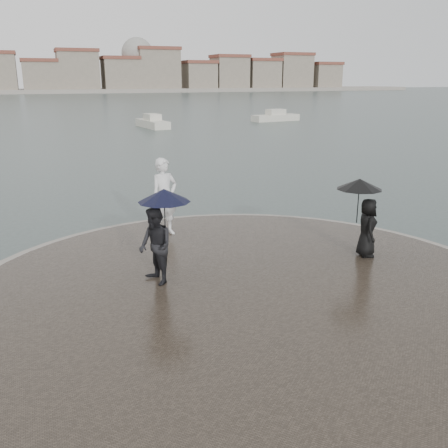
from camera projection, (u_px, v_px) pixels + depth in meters
name	position (u px, v px, depth m)	size (l,w,h in m)	color
ground	(339.00, 403.00, 7.38)	(400.00, 400.00, 0.00)	#2B3835
kerb_ring	(246.00, 299.00, 10.48)	(12.50, 12.50, 0.32)	gray
quay_tip	(246.00, 298.00, 10.47)	(11.90, 11.90, 0.36)	#2D261E
statue	(165.00, 197.00, 13.82)	(0.79, 0.52, 2.18)	silver
visitor_left	(158.00, 231.00, 10.54)	(1.21, 1.13, 2.04)	black
visitor_right	(364.00, 211.00, 12.13)	(1.15, 1.10, 1.95)	black
far_skyline	(18.00, 74.00, 147.76)	(260.00, 20.00, 37.00)	gray
boats	(143.00, 125.00, 46.75)	(37.63, 10.73, 1.50)	beige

